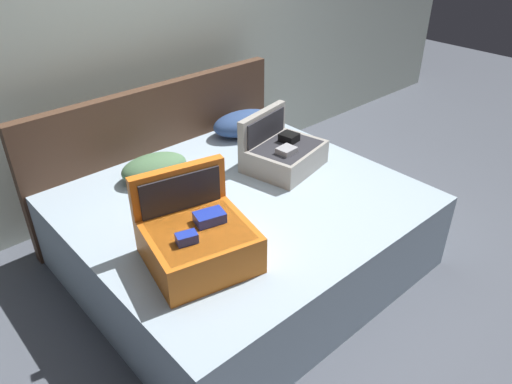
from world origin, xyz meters
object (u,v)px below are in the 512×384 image
(pillow_center_head, at_px, (154,167))
(bed, at_px, (242,232))
(pillow_near_headboard, at_px, (244,123))
(hard_case_large, at_px, (197,239))
(hard_case_medium, at_px, (283,152))

(pillow_center_head, bearing_deg, bed, -65.02)
(pillow_near_headboard, bearing_deg, hard_case_large, -139.56)
(hard_case_large, relative_size, pillow_center_head, 1.36)
(hard_case_large, distance_m, pillow_center_head, 0.90)
(bed, xyz_separation_m, hard_case_medium, (0.46, 0.11, 0.36))
(pillow_near_headboard, bearing_deg, pillow_center_head, -171.85)
(bed, xyz_separation_m, pillow_center_head, (-0.26, 0.55, 0.33))
(pillow_near_headboard, xyz_separation_m, pillow_center_head, (-0.87, -0.12, -0.01))
(hard_case_medium, relative_size, pillow_near_headboard, 1.09)
(pillow_near_headboard, height_order, pillow_center_head, pillow_near_headboard)
(hard_case_large, xyz_separation_m, pillow_center_head, (0.28, 0.85, -0.05))
(hard_case_large, bearing_deg, bed, 41.58)
(bed, xyz_separation_m, hard_case_large, (-0.54, -0.30, 0.39))
(hard_case_medium, bearing_deg, bed, -178.15)
(hard_case_large, height_order, pillow_near_headboard, hard_case_large)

